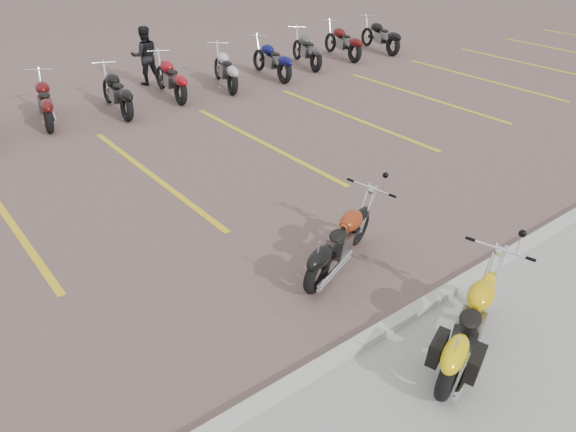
% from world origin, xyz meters
% --- Properties ---
extents(ground, '(100.00, 100.00, 0.00)m').
position_xyz_m(ground, '(0.00, 0.00, 0.00)').
color(ground, brown).
rests_on(ground, ground).
extents(curb, '(60.00, 0.18, 0.12)m').
position_xyz_m(curb, '(0.00, -2.00, 0.06)').
color(curb, '#ADAAA3').
rests_on(curb, ground).
extents(parking_stripes, '(38.00, 5.50, 0.01)m').
position_xyz_m(parking_stripes, '(0.00, 4.00, 0.00)').
color(parking_stripes, gold).
rests_on(parking_stripes, ground).
extents(yellow_cruiser, '(1.99, 0.88, 0.86)m').
position_xyz_m(yellow_cruiser, '(0.65, -2.85, 0.43)').
color(yellow_cruiser, black).
rests_on(yellow_cruiser, ground).
extents(flame_cruiser, '(1.89, 0.83, 0.82)m').
position_xyz_m(flame_cruiser, '(0.71, -0.56, 0.40)').
color(flame_cruiser, black).
rests_on(flame_cruiser, ground).
extents(person_b, '(0.94, 0.82, 1.64)m').
position_xyz_m(person_b, '(2.71, 9.74, 0.82)').
color(person_b, black).
rests_on(person_b, ground).
extents(bg_bike_row, '(20.83, 2.09, 1.10)m').
position_xyz_m(bg_bike_row, '(0.99, 8.23, 0.55)').
color(bg_bike_row, black).
rests_on(bg_bike_row, ground).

